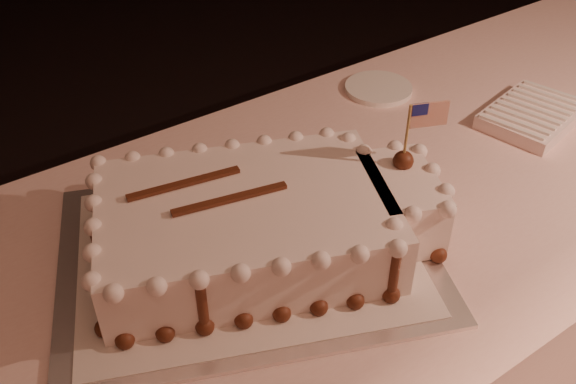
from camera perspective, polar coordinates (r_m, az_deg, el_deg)
banquet_table at (r=1.39m, az=3.28°, el=-13.45°), size 2.40×0.80×0.75m
cake_board at (r=1.03m, az=-3.66°, el=-5.42°), size 0.71×0.63×0.01m
doily at (r=1.03m, az=-3.67°, el=-5.22°), size 0.64×0.57×0.00m
sheet_cake at (r=1.00m, az=-2.03°, el=-2.72°), size 0.58×0.45×0.22m
napkin_stack at (r=1.44m, az=20.89°, el=6.39°), size 0.24×0.20×0.03m
side_plate at (r=1.47m, az=8.05°, el=9.10°), size 0.15×0.15×0.01m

